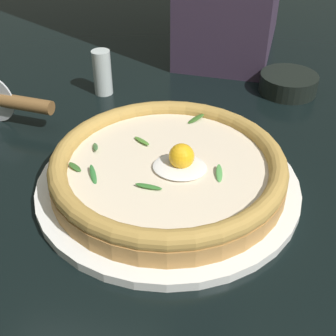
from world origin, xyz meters
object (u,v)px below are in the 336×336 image
(side_bowl, at_px, (288,83))
(pizza_cutter, at_px, (15,102))
(pizza, at_px, (168,167))
(pepper_shaker, at_px, (102,73))

(side_bowl, relative_size, pizza_cutter, 0.69)
(pizza, bearing_deg, side_bowl, 63.88)
(side_bowl, height_order, pizza_cutter, pizza_cutter)
(pizza, relative_size, pepper_shaker, 3.81)
(pizza, distance_m, side_bowl, 0.35)
(pizza_cutter, bearing_deg, pizza, -22.49)
(pizza, height_order, pepper_shaker, pepper_shaker)
(pizza_cutter, xyz_separation_m, pepper_shaker, (0.10, 0.13, -0.00))
(pizza_cutter, relative_size, pepper_shaker, 1.87)
(pizza, relative_size, side_bowl, 2.95)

